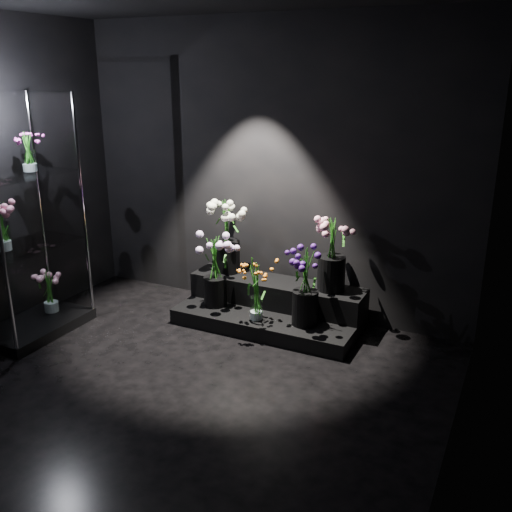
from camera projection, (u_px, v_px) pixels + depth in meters
The scene contains 13 objects.
floor at pixel (154, 403), 4.17m from camera, with size 4.00×4.00×0.00m, color black.
wall_back at pixel (270, 170), 5.43m from camera, with size 4.00×4.00×0.00m, color black.
wall_right at pixel (463, 260), 2.89m from camera, with size 4.00×4.00×0.00m, color black.
display_riser at pixel (272, 306), 5.45m from camera, with size 1.72×0.76×0.38m.
display_case at pixel (22, 220), 4.97m from camera, with size 0.58×0.97×2.14m.
bouquet_orange_bells at pixel (256, 289), 5.12m from camera, with size 0.31×0.31×0.57m.
bouquet_lilac at pixel (215, 265), 5.40m from camera, with size 0.38×0.38×0.69m.
bouquet_purple at pixel (306, 284), 4.99m from camera, with size 0.35×0.35×0.70m.
bouquet_cream_roses at pixel (227, 231), 5.59m from camera, with size 0.42×0.42×0.72m.
bouquet_pink_roses at pixel (332, 249), 5.14m from camera, with size 0.47×0.47×0.68m.
bouquet_case_pink at pixel (1, 224), 4.84m from camera, with size 0.28×0.28×0.45m.
bouquet_case_magenta at pixel (28, 151), 4.95m from camera, with size 0.27×0.27×0.35m.
bouquet_case_base_pink at pixel (49, 289), 5.42m from camera, with size 0.37×0.37×0.42m.
Camera 1 is at (2.26, -2.93, 2.33)m, focal length 40.00 mm.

